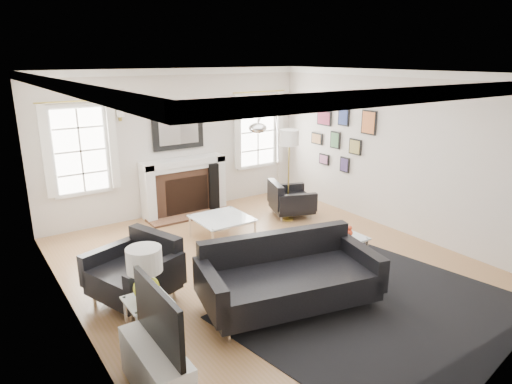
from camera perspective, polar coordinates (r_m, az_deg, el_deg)
floor at (r=7.01m, az=1.29°, el=-8.86°), size 6.00×6.00×0.00m
back_wall at (r=9.08m, az=-9.76°, el=6.15°), size 5.50×0.04×2.80m
front_wall at (r=4.56m, az=23.96°, el=-5.66°), size 5.50×0.04×2.80m
left_wall at (r=5.47m, az=-22.79°, el=-1.90°), size 0.04×6.00×2.80m
right_wall at (r=8.39m, az=16.89°, el=4.81°), size 0.04×6.00×2.80m
ceiling at (r=6.33m, az=1.46°, el=14.67°), size 5.50×6.00×0.02m
crown_molding at (r=6.33m, az=1.45°, el=14.13°), size 5.50×6.00×0.12m
fireplace at (r=9.09m, az=-8.94°, el=0.64°), size 1.70×0.69×1.11m
mantel_mirror at (r=9.00m, az=-9.71°, el=7.67°), size 1.05×0.07×0.75m
window_left at (r=8.44m, az=-21.12°, el=4.88°), size 1.24×0.15×1.62m
window_right at (r=9.92m, az=0.17°, el=7.61°), size 1.24×0.15×1.62m
gallery_wall at (r=9.20m, az=10.57°, el=7.08°), size 0.04×1.73×1.29m
tv_unit at (r=4.54m, az=-12.31°, el=-20.11°), size 0.35×1.00×1.09m
area_rug at (r=5.99m, az=15.19°, el=-14.16°), size 3.78×3.32×0.01m
sofa at (r=5.76m, az=3.91°, el=-10.60°), size 2.34×1.44×0.71m
armchair_left at (r=6.08m, az=-14.61°, el=-9.62°), size 1.18×1.25×0.68m
armchair_right at (r=8.90m, az=4.14°, el=-1.04°), size 0.99×1.05×0.57m
coffee_table at (r=7.76m, az=-4.27°, el=-3.41°), size 0.89×0.89×0.40m
side_table_left at (r=5.22m, az=-13.36°, el=-13.93°), size 0.46×0.46×0.51m
nesting_table at (r=6.71m, az=11.48°, el=-6.50°), size 0.48×0.41×0.53m
gourd_lamp at (r=5.01m, az=-13.70°, el=-9.50°), size 0.38×0.38×0.60m
orange_vase at (r=6.64m, az=11.59°, el=-4.87°), size 0.10×0.10×0.16m
arc_floor_lamp at (r=9.10m, az=1.63°, el=5.25°), size 1.59×1.48×2.26m
stick_floor_lamp at (r=8.39m, az=4.18°, el=6.20°), size 0.35×0.35×1.74m
speaker_tower at (r=9.23m, az=-5.35°, el=0.65°), size 0.23×0.23×0.97m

